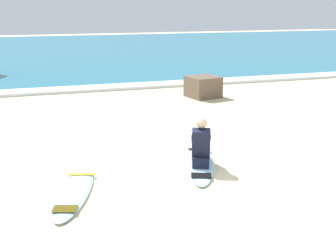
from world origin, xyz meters
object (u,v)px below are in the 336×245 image
(surfboard_spare_near, at_px, (75,191))
(shoreline_rock, at_px, (203,87))
(surfboard_main, at_px, (200,162))
(surfer_seated, at_px, (201,146))

(surfboard_spare_near, height_order, shoreline_rock, shoreline_rock)
(shoreline_rock, bearing_deg, surfboard_main, -112.16)
(surfboard_spare_near, relative_size, shoreline_rock, 2.35)
(surfboard_main, distance_m, shoreline_rock, 6.29)
(surfboard_main, relative_size, surfer_seated, 2.57)
(surfboard_main, xyz_separation_m, shoreline_rock, (2.37, 5.82, 0.32))
(surfer_seated, height_order, surfboard_spare_near, surfer_seated)
(surfboard_main, height_order, surfboard_spare_near, same)
(surfboard_main, bearing_deg, surfboard_spare_near, -165.73)
(surfer_seated, distance_m, shoreline_rock, 6.49)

